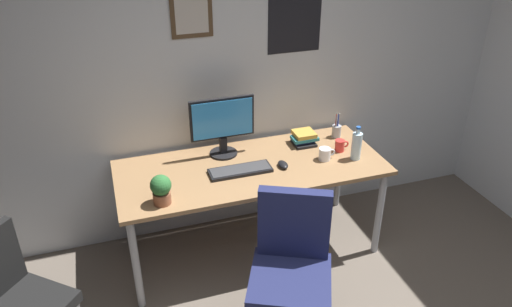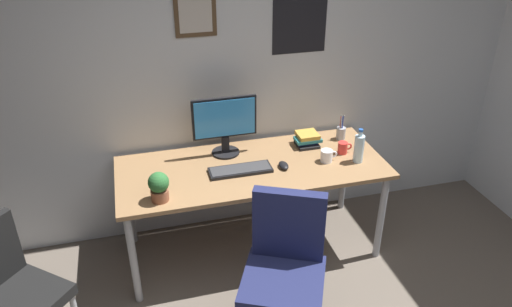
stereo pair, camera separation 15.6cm
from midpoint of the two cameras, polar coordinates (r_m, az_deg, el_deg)
name	(u,v)px [view 1 (the left image)]	position (r m, az deg, el deg)	size (l,w,h in m)	color
wall_back	(241,65)	(3.60, -3.02, 10.21)	(4.40, 0.10, 2.60)	silver
desk	(252,174)	(3.45, -1.82, -2.39)	(1.86, 0.77, 0.73)	#936D47
office_chair	(292,263)	(2.91, 2.58, -12.66)	(0.61, 0.61, 0.95)	#1E234C
side_chair	(13,299)	(3.07, -27.78, -14.73)	(0.59, 0.59, 0.88)	black
monitor	(222,124)	(3.47, -5.22, 3.40)	(0.46, 0.20, 0.43)	black
keyboard	(240,170)	(3.34, -3.18, -1.99)	(0.43, 0.15, 0.03)	black
computer_mouse	(283,165)	(3.39, 1.83, -1.32)	(0.06, 0.11, 0.04)	black
water_bottle	(356,145)	(3.51, 10.35, 0.90)	(0.07, 0.07, 0.25)	silver
coffee_mug_near	(325,154)	(3.50, 6.76, -0.06)	(0.12, 0.09, 0.09)	white
coffee_mug_far	(340,145)	(3.63, 8.53, 0.91)	(0.11, 0.07, 0.09)	red
potted_plant	(161,189)	(3.05, -12.43, -4.04)	(0.13, 0.13, 0.20)	brown
pen_cup	(337,130)	(3.82, 8.18, 2.65)	(0.07, 0.07, 0.20)	#9EA0A5
book_stack_left	(304,138)	(3.69, 4.39, 1.78)	(0.19, 0.17, 0.10)	black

